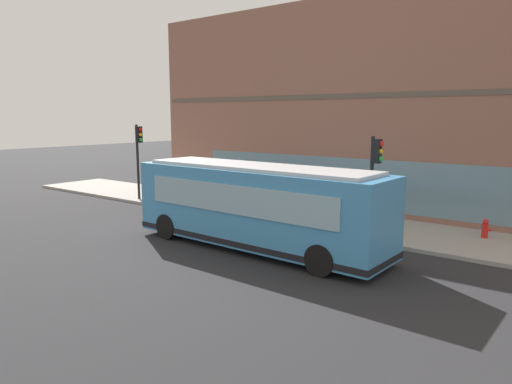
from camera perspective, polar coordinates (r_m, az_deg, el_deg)
ground at (r=17.99m, az=-0.73°, el=-6.26°), size 120.00×120.00×0.00m
sidewalk_curb at (r=21.87m, az=7.12°, el=-3.34°), size 4.46×40.00×0.15m
building_corner at (r=26.99m, az=14.21°, el=9.80°), size 8.19×23.89×10.44m
city_bus_nearside at (r=16.99m, az=0.03°, el=-1.80°), size 2.82×10.10×3.07m
traffic_light_near_corner at (r=18.17m, az=14.24°, el=2.84°), size 0.32×0.49×3.91m
traffic_light_down_block at (r=27.15m, az=-14.07°, el=5.26°), size 0.32×0.49×4.19m
fire_hydrant at (r=20.18m, az=26.06°, el=-4.01°), size 0.35×0.35×0.74m
pedestrian_walking_along_curb at (r=21.58m, az=8.35°, el=-0.47°), size 0.32×0.32×1.82m
pedestrian_near_hydrant at (r=25.31m, az=-9.37°, el=0.85°), size 0.32×0.32×1.78m
newspaper_vending_box at (r=25.08m, az=-0.78°, el=-0.43°), size 0.44×0.42×0.90m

